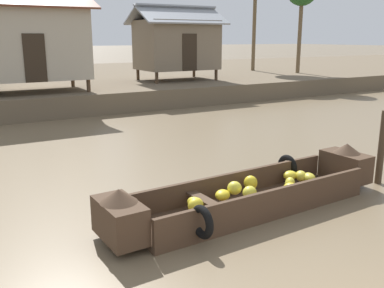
{
  "coord_description": "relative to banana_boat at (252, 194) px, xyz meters",
  "views": [
    {
      "loc": [
        -3.33,
        -1.79,
        3.03
      ],
      "look_at": [
        1.45,
        6.38,
        0.67
      ],
      "focal_mm": 40.13,
      "sensor_mm": 36.0,
      "label": 1
    }
  ],
  "objects": [
    {
      "name": "riverbank_strip",
      "position": [
        -1.28,
        20.6,
        0.13
      ],
      "size": [
        160.0,
        20.0,
        0.86
      ],
      "primitive_type": "cube",
      "color": "brown",
      "rests_on": "ground"
    },
    {
      "name": "ground_plane",
      "position": [
        -1.28,
        6.07,
        -0.3
      ],
      "size": [
        300.0,
        300.0,
        0.0
      ],
      "primitive_type": "plane",
      "color": "#726047"
    },
    {
      "name": "stilt_house_right",
      "position": [
        6.18,
        14.29,
        2.42
      ],
      "size": [
        4.54,
        3.16,
        3.78
      ],
      "color": "#4C3826",
      "rests_on": "riverbank_strip"
    },
    {
      "name": "banana_boat",
      "position": [
        0.0,
        0.0,
        0.0
      ],
      "size": [
        5.68,
        1.98,
        0.89
      ],
      "color": "#473323",
      "rests_on": "ground"
    },
    {
      "name": "stilt_house_mid_right",
      "position": [
        -1.43,
        12.77,
        2.58
      ],
      "size": [
        5.19,
        3.27,
        3.99
      ],
      "color": "#4C3826",
      "rests_on": "riverbank_strip"
    },
    {
      "name": "mooring_post",
      "position": [
        3.22,
        -0.22,
        0.48
      ],
      "size": [
        0.14,
        0.14,
        1.57
      ],
      "primitive_type": "cylinder",
      "color": "#423323",
      "rests_on": "ground"
    }
  ]
}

